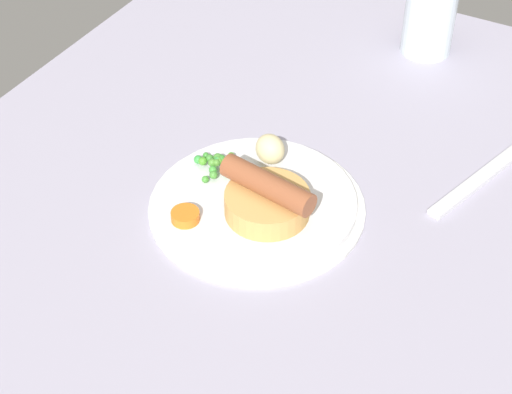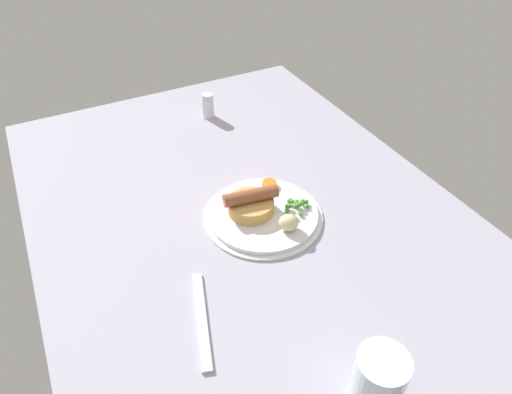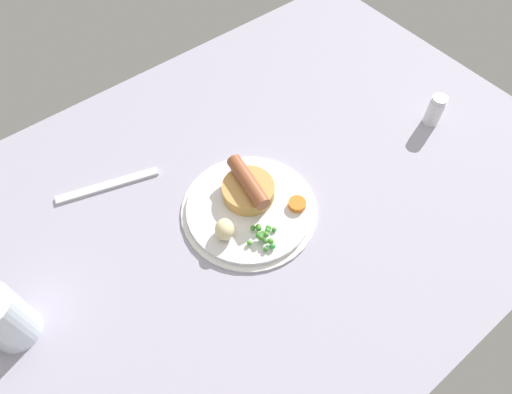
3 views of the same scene
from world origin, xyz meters
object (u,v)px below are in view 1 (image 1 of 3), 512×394
object	(u,v)px
dinner_plate	(257,205)
drinking_glass	(430,15)
sausage_pudding	(270,200)
carrot_slice_1	(185,216)
pea_pile	(216,164)
fork	(483,177)
potato_chunk_0	(270,149)

from	to	relation	value
dinner_plate	drinking_glass	world-z (taller)	drinking_glass
sausage_pudding	carrot_slice_1	bearing A→B (deg)	-135.62
dinner_plate	carrot_slice_1	size ratio (longest dim) A/B	7.78
sausage_pudding	pea_pile	xyz separation A→B (cm)	(-3.28, -8.43, -0.97)
carrot_slice_1	fork	size ratio (longest dim) A/B	0.17
carrot_slice_1	drinking_glass	size ratio (longest dim) A/B	0.28
dinner_plate	potato_chunk_0	world-z (taller)	potato_chunk_0
pea_pile	potato_chunk_0	bearing A→B (deg)	135.88
fork	pea_pile	bearing A→B (deg)	-43.63
pea_pile	drinking_glass	distance (cm)	38.54
pea_pile	drinking_glass	xyz separation A→B (cm)	(-36.96, 10.54, 2.87)
sausage_pudding	fork	distance (cm)	25.00
sausage_pudding	drinking_glass	size ratio (longest dim) A/B	1.03
sausage_pudding	potato_chunk_0	xyz separation A→B (cm)	(-7.71, -4.14, -0.29)
dinner_plate	drinking_glass	size ratio (longest dim) A/B	2.21
potato_chunk_0	pea_pile	bearing A→B (deg)	-44.12
dinner_plate	potato_chunk_0	xyz separation A→B (cm)	(-6.36, -1.86, 2.48)
pea_pile	fork	xyz separation A→B (cm)	(-14.54, 25.70, -2.06)
sausage_pudding	potato_chunk_0	world-z (taller)	sausage_pudding
carrot_slice_1	pea_pile	bearing A→B (deg)	-171.18
dinner_plate	carrot_slice_1	distance (cm)	8.15
sausage_pudding	drinking_glass	xyz separation A→B (cm)	(-40.24, 2.11, 1.90)
sausage_pudding	pea_pile	world-z (taller)	sausage_pudding
dinner_plate	pea_pile	bearing A→B (deg)	-107.33
drinking_glass	potato_chunk_0	bearing A→B (deg)	-10.86
sausage_pudding	pea_pile	size ratio (longest dim) A/B	1.96
dinner_plate	potato_chunk_0	size ratio (longest dim) A/B	6.36
pea_pile	carrot_slice_1	xyz separation A→B (cm)	(8.31, 1.29, -0.43)
pea_pile	sausage_pudding	bearing A→B (deg)	68.75
dinner_plate	potato_chunk_0	distance (cm)	7.07
pea_pile	carrot_slice_1	bearing A→B (deg)	8.82
potato_chunk_0	drinking_glass	size ratio (longest dim) A/B	0.35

